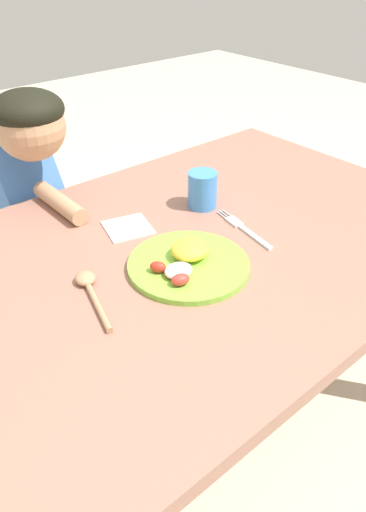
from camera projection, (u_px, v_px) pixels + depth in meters
ground_plane at (180, 436)px, 1.45m from camera, size 8.00×8.00×0.00m
dining_table at (179, 274)px, 1.11m from camera, size 1.41×0.87×0.68m
plate at (187, 263)px, 1.00m from camera, size 0.26×0.26×0.05m
fork at (244, 229)px, 1.13m from camera, size 0.05×0.20×0.01m
spoon at (90, 288)px, 0.94m from camera, size 0.08×0.19×0.02m
drinking_cup at (202, 190)px, 1.21m from camera, size 0.07×0.07×0.09m
person at (36, 225)px, 1.41m from camera, size 0.18×0.44×0.96m
napkin at (128, 228)px, 1.14m from camera, size 0.13×0.13×0.00m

